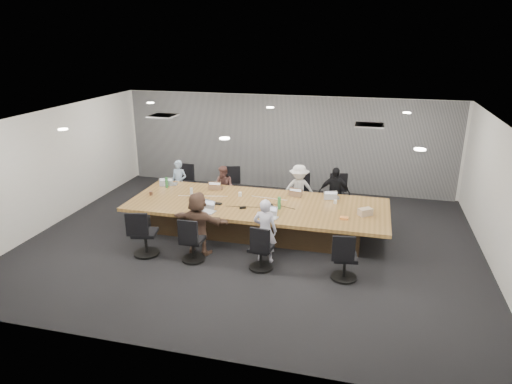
% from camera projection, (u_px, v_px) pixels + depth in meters
% --- Properties ---
extents(floor, '(10.00, 8.00, 0.00)m').
position_uv_depth(floor, '(252.00, 241.00, 10.40)').
color(floor, black).
rests_on(floor, ground).
extents(ceiling, '(10.00, 8.00, 0.00)m').
position_uv_depth(ceiling, '(251.00, 119.00, 9.48)').
color(ceiling, white).
rests_on(ceiling, wall_back).
extents(wall_back, '(10.00, 0.00, 2.80)m').
position_uv_depth(wall_back, '(286.00, 143.00, 13.60)').
color(wall_back, silver).
rests_on(wall_back, ground).
extents(wall_front, '(10.00, 0.00, 2.80)m').
position_uv_depth(wall_front, '(177.00, 269.00, 6.28)').
color(wall_front, silver).
rests_on(wall_front, ground).
extents(wall_left, '(0.00, 8.00, 2.80)m').
position_uv_depth(wall_left, '(53.00, 167.00, 11.11)').
color(wall_left, silver).
rests_on(wall_left, ground).
extents(wall_right, '(0.00, 8.00, 2.80)m').
position_uv_depth(wall_right, '(502.00, 202.00, 8.78)').
color(wall_right, silver).
rests_on(wall_right, ground).
extents(curtain, '(9.80, 0.04, 2.80)m').
position_uv_depth(curtain, '(285.00, 143.00, 13.53)').
color(curtain, slate).
rests_on(curtain, ground).
extents(conference_table, '(6.00, 2.20, 0.74)m').
position_uv_depth(conference_table, '(257.00, 217.00, 10.73)').
color(conference_table, '#3B2A19').
rests_on(conference_table, ground).
extents(chair_0, '(0.54, 0.54, 0.80)m').
position_uv_depth(chair_0, '(185.00, 186.00, 12.88)').
color(chair_0, black).
rests_on(chair_0, ground).
extents(chair_1, '(0.68, 0.68, 0.84)m').
position_uv_depth(chair_1, '(228.00, 189.00, 12.57)').
color(chair_1, black).
rests_on(chair_1, ground).
extents(chair_2, '(0.52, 0.52, 0.75)m').
position_uv_depth(chair_2, '(301.00, 197.00, 12.11)').
color(chair_2, black).
rests_on(chair_2, ground).
extents(chair_3, '(0.70, 0.70, 0.85)m').
position_uv_depth(chair_3, '(335.00, 198.00, 11.89)').
color(chair_3, black).
rests_on(chair_3, ground).
extents(chair_4, '(0.68, 0.68, 0.84)m').
position_uv_depth(chair_4, '(145.00, 236.00, 9.63)').
color(chair_4, black).
rests_on(chair_4, ground).
extents(chair_5, '(0.52, 0.52, 0.77)m').
position_uv_depth(chair_5, '(193.00, 243.00, 9.40)').
color(chair_5, black).
rests_on(chair_5, ground).
extents(chair_6, '(0.57, 0.57, 0.75)m').
position_uv_depth(chair_6, '(261.00, 252.00, 9.06)').
color(chair_6, black).
rests_on(chair_6, ground).
extents(chair_7, '(0.60, 0.60, 0.78)m').
position_uv_depth(chair_7, '(345.00, 261.00, 8.67)').
color(chair_7, black).
rests_on(chair_7, ground).
extents(person_0, '(0.47, 0.33, 1.24)m').
position_uv_depth(person_0, '(179.00, 183.00, 12.49)').
color(person_0, '#90A8C6').
rests_on(person_0, ground).
extents(laptop_0, '(0.40, 0.32, 0.02)m').
position_uv_depth(laptop_0, '(170.00, 184.00, 11.94)').
color(laptop_0, '#B2B2B7').
rests_on(laptop_0, conference_table).
extents(person_1, '(0.65, 0.56, 1.17)m').
position_uv_depth(person_1, '(224.00, 187.00, 12.20)').
color(person_1, brown).
rests_on(person_1, ground).
extents(laptop_1, '(0.34, 0.25, 0.02)m').
position_uv_depth(laptop_1, '(217.00, 188.00, 11.64)').
color(laptop_1, '#8C6647').
rests_on(laptop_1, conference_table).
extents(person_2, '(0.95, 0.65, 1.35)m').
position_uv_depth(person_2, '(299.00, 190.00, 11.70)').
color(person_2, silver).
rests_on(person_2, ground).
extents(laptop_2, '(0.36, 0.28, 0.02)m').
position_uv_depth(laptop_2, '(295.00, 194.00, 11.17)').
color(laptop_2, '#8C6647').
rests_on(laptop_2, conference_table).
extents(person_3, '(0.80, 0.35, 1.35)m').
position_uv_depth(person_3, '(334.00, 193.00, 11.49)').
color(person_3, black).
rests_on(person_3, ground).
extents(laptop_3, '(0.36, 0.28, 0.02)m').
position_uv_depth(laptop_3, '(332.00, 198.00, 10.96)').
color(laptop_3, '#B2B2B7').
rests_on(laptop_3, conference_table).
extents(person_5, '(1.32, 0.54, 1.38)m').
position_uv_depth(person_5, '(198.00, 223.00, 9.62)').
color(person_5, brown).
rests_on(person_5, ground).
extents(laptop_5, '(0.40, 0.32, 0.02)m').
position_uv_depth(laptop_5, '(207.00, 211.00, 10.10)').
color(laptop_5, '#B2B2B7').
rests_on(laptop_5, conference_table).
extents(person_6, '(0.51, 0.35, 1.36)m').
position_uv_depth(person_6, '(265.00, 231.00, 9.28)').
color(person_6, silver).
rests_on(person_6, ground).
extents(laptop_6, '(0.32, 0.25, 0.02)m').
position_uv_depth(laptop_6, '(271.00, 218.00, 9.76)').
color(laptop_6, '#B2B2B7').
rests_on(laptop_6, conference_table).
extents(bottle_green_left, '(0.09, 0.09, 0.27)m').
position_uv_depth(bottle_green_left, '(167.00, 182.00, 11.66)').
color(bottle_green_left, '#31783C').
rests_on(bottle_green_left, conference_table).
extents(bottle_green_right, '(0.10, 0.10, 0.28)m').
position_uv_depth(bottle_green_right, '(279.00, 203.00, 10.23)').
color(bottle_green_right, '#31783C').
rests_on(bottle_green_right, conference_table).
extents(bottle_clear, '(0.09, 0.09, 0.23)m').
position_uv_depth(bottle_clear, '(192.00, 193.00, 10.97)').
color(bottle_clear, silver).
rests_on(bottle_clear, conference_table).
extents(cup_white_far, '(0.08, 0.08, 0.10)m').
position_uv_depth(cup_white_far, '(240.00, 194.00, 11.05)').
color(cup_white_far, white).
rests_on(cup_white_far, conference_table).
extents(cup_white_near, '(0.08, 0.08, 0.09)m').
position_uv_depth(cup_white_near, '(335.00, 202.00, 10.58)').
color(cup_white_near, white).
rests_on(cup_white_near, conference_table).
extents(mug_brown, '(0.10, 0.10, 0.10)m').
position_uv_depth(mug_brown, '(151.00, 193.00, 11.13)').
color(mug_brown, brown).
rests_on(mug_brown, conference_table).
extents(mic_left, '(0.16, 0.11, 0.03)m').
position_uv_depth(mic_left, '(218.00, 204.00, 10.54)').
color(mic_left, black).
rests_on(mic_left, conference_table).
extents(mic_right, '(0.18, 0.14, 0.03)m').
position_uv_depth(mic_right, '(269.00, 205.00, 10.45)').
color(mic_right, black).
rests_on(mic_right, conference_table).
extents(stapler, '(0.15, 0.09, 0.06)m').
position_uv_depth(stapler, '(243.00, 208.00, 10.27)').
color(stapler, black).
rests_on(stapler, conference_table).
extents(canvas_bag, '(0.34, 0.32, 0.16)m').
position_uv_depth(canvas_bag, '(365.00, 212.00, 9.89)').
color(canvas_bag, tan).
rests_on(canvas_bag, conference_table).
extents(snack_packet, '(0.19, 0.13, 0.04)m').
position_uv_depth(snack_packet, '(344.00, 218.00, 9.71)').
color(snack_packet, orange).
rests_on(snack_packet, conference_table).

